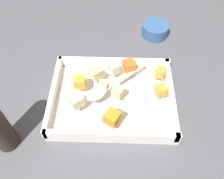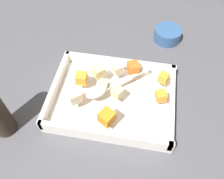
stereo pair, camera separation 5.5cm
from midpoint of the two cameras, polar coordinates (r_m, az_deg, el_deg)
ground_plane at (r=0.69m, az=2.79°, el=-1.62°), size 4.00×4.00×0.00m
baking_dish at (r=0.67m, az=2.33°, el=-2.30°), size 0.34×0.26×0.05m
carrot_chunk_rim_edge at (r=0.66m, az=-4.91°, el=2.86°), size 0.03×0.03×0.03m
carrot_chunk_heap_side at (r=0.58m, az=1.51°, el=-6.83°), size 0.05×0.05×0.03m
carrot_chunk_near_left at (r=0.64m, az=14.10°, el=-1.61°), size 0.03×0.03×0.03m
carrot_chunk_far_left at (r=0.68m, az=7.44°, el=5.08°), size 0.04×0.04×0.03m
carrot_chunk_mid_left at (r=0.68m, az=14.54°, el=2.63°), size 0.03×0.03×0.03m
potato_chunk_corner_sw at (r=0.68m, az=3.63°, el=4.92°), size 0.04×0.04×0.03m
potato_chunk_front_center at (r=0.63m, az=3.84°, el=-0.82°), size 0.04×0.04×0.03m
potato_chunk_corner_ne at (r=0.67m, az=-0.88°, el=4.26°), size 0.04×0.04×0.03m
potato_chunk_under_handle at (r=0.62m, az=-6.44°, el=-1.70°), size 0.04×0.04×0.03m
potato_chunk_near_right at (r=0.64m, az=0.46°, el=1.18°), size 0.02×0.02×0.02m
serving_spoon at (r=0.63m, az=-0.30°, el=-0.21°), size 0.17×0.15×0.02m
small_prep_bowl at (r=0.87m, az=15.02°, el=12.57°), size 0.09×0.09×0.04m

